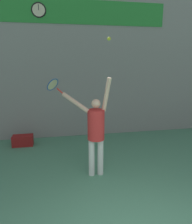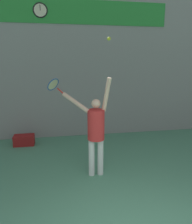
# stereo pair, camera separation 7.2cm
# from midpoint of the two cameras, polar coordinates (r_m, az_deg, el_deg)

# --- Properties ---
(back_wall) EXTENTS (18.00, 0.10, 5.00)m
(back_wall) POSITION_cam_midpoint_polar(r_m,az_deg,el_deg) (7.27, -2.25, 13.16)
(back_wall) COLOR gray
(back_wall) RESTS_ON ground_plane
(sponsor_banner) EXTENTS (5.18, 0.02, 0.71)m
(sponsor_banner) POSITION_cam_midpoint_polar(r_m,az_deg,el_deg) (7.37, -2.28, 24.61)
(sponsor_banner) COLOR #288C38
(scoreboard_clock) EXTENTS (0.44, 0.04, 0.44)m
(scoreboard_clock) POSITION_cam_midpoint_polar(r_m,az_deg,el_deg) (7.29, -14.07, 24.40)
(scoreboard_clock) COLOR beige
(tennis_player) EXTENTS (1.02, 0.63, 2.16)m
(tennis_player) POSITION_cam_midpoint_polar(r_m,az_deg,el_deg) (4.68, 0.32, -4.34)
(tennis_player) COLOR white
(tennis_player) RESTS_ON ground_plane
(tennis_racket) EXTENTS (0.42, 0.40, 0.34)m
(tennis_racket) POSITION_cam_midpoint_polar(r_m,az_deg,el_deg) (5.01, -10.59, 6.94)
(tennis_racket) COLOR red
(tennis_ball) EXTENTS (0.07, 0.07, 0.07)m
(tennis_ball) POSITION_cam_midpoint_polar(r_m,az_deg,el_deg) (4.38, 3.88, 18.56)
(tennis_ball) COLOR #CCDB2D
(water_bottle) EXTENTS (0.08, 0.08, 0.31)m
(water_bottle) POSITION_cam_midpoint_polar(r_m,az_deg,el_deg) (6.93, -19.89, -7.48)
(water_bottle) COLOR #262628
(water_bottle) RESTS_ON ground_plane
(equipment_bag) EXTENTS (0.60, 0.35, 0.31)m
(equipment_bag) POSITION_cam_midpoint_polar(r_m,az_deg,el_deg) (7.01, -17.98, -6.99)
(equipment_bag) COLOR maroon
(equipment_bag) RESTS_ON ground_plane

